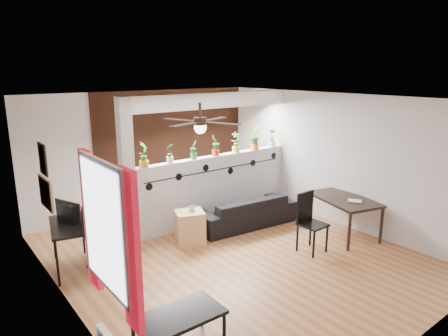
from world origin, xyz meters
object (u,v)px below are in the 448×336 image
potted_plant_5 (255,138)px  cube_shelf (190,227)px  potted_plant_0 (144,153)px  computer_desk (69,228)px  sofa (245,211)px  dining_table (343,202)px  potted_plant_4 (236,142)px  potted_plant_6 (272,137)px  coffee_table (179,318)px  potted_plant_1 (170,152)px  potted_plant_2 (194,149)px  potted_plant_3 (215,145)px  cup (192,208)px  folding_chair (309,217)px  office_chair (100,240)px  ceiling_fan (200,124)px

potted_plant_5 → cube_shelf: bearing=-162.4°
potted_plant_0 → computer_desk: 1.77m
potted_plant_5 → sofa: (-0.79, -0.62, -1.32)m
sofa → dining_table: dining_table is taller
potted_plant_4 → potted_plant_5: potted_plant_5 is taller
potted_plant_6 → computer_desk: size_ratio=0.36×
potted_plant_4 → potted_plant_6: (1.05, 0.00, -0.01)m
dining_table → coffee_table: dining_table is taller
potted_plant_1 → cube_shelf: size_ratio=0.62×
potted_plant_2 → potted_plant_3: potted_plant_3 is taller
potted_plant_1 → potted_plant_6: size_ratio=0.93×
cup → potted_plant_5: bearing=18.0°
sofa → dining_table: bearing=134.1°
potted_plant_3 → folding_chair: 2.39m
potted_plant_4 → potted_plant_0: bearing=180.0°
potted_plant_5 → dining_table: bearing=-80.5°
potted_plant_4 → folding_chair: (-0.16, -2.15, -0.97)m
potted_plant_2 → folding_chair: potted_plant_2 is taller
potted_plant_4 → dining_table: potted_plant_4 is taller
potted_plant_5 → office_chair: size_ratio=0.50×
potted_plant_5 → cube_shelf: (-2.14, -0.68, -1.31)m
ceiling_fan → sofa: ceiling_fan is taller
potted_plant_4 → potted_plant_2: bearing=180.0°
potted_plant_6 → folding_chair: size_ratio=0.39×
sofa → cube_shelf: cube_shelf is taller
cup → dining_table: (2.43, -1.42, -0.00)m
dining_table → potted_plant_2: bearing=132.6°
potted_plant_3 → cup: (-1.03, -0.68, -0.93)m
ceiling_fan → potted_plant_3: (1.60, 1.80, -0.74)m
computer_desk → potted_plant_6: bearing=4.2°
potted_plant_1 → cup: bearing=-88.2°
potted_plant_6 → sofa: size_ratio=0.21×
potted_plant_0 → folding_chair: 3.06m
ceiling_fan → sofa: bearing=32.5°
cube_shelf → dining_table: 2.88m
computer_desk → coffee_table: computer_desk is taller
potted_plant_4 → potted_plant_1: bearing=180.0°
computer_desk → office_chair: (0.40, -0.17, -0.24)m
potted_plant_0 → computer_desk: bearing=-167.0°
potted_plant_4 → potted_plant_5: size_ratio=0.88×
folding_chair → potted_plant_1: bearing=123.3°
potted_plant_2 → computer_desk: 2.69m
ceiling_fan → office_chair: ceiling_fan is taller
sofa → coffee_table: size_ratio=1.99×
potted_plant_3 → folding_chair: bearing=-80.4°
potted_plant_1 → coffee_table: 3.59m
potted_plant_0 → computer_desk: potted_plant_0 is taller
cup → computer_desk: bearing=170.5°
cube_shelf → office_chair: bearing=-165.4°
ceiling_fan → cup: (0.57, 1.12, -1.67)m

